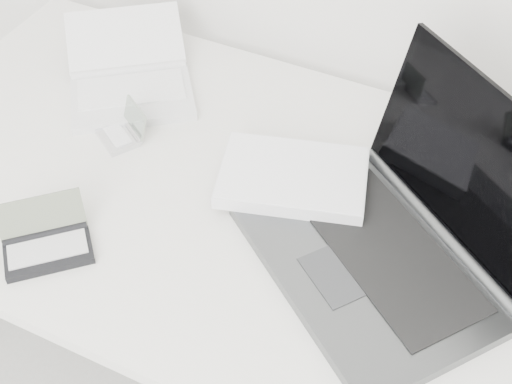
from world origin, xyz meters
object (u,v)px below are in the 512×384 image
at_px(laptop_large, 374,223).
at_px(palmtop_charcoal, 47,243).
at_px(desk, 280,222).
at_px(netbook_open_white, 130,80).

distance_m(laptop_large, palmtop_charcoal, 0.56).
height_order(desk, laptop_large, laptop_large).
bearing_deg(desk, laptop_large, -2.72).
xyz_separation_m(desk, laptop_large, (0.17, -0.01, 0.09)).
height_order(desk, netbook_open_white, netbook_open_white).
distance_m(laptop_large, netbook_open_white, 0.63).
distance_m(desk, laptop_large, 0.20).
bearing_deg(palmtop_charcoal, desk, -3.16).
height_order(desk, palmtop_charcoal, palmtop_charcoal).
relative_size(desk, netbook_open_white, 3.95).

